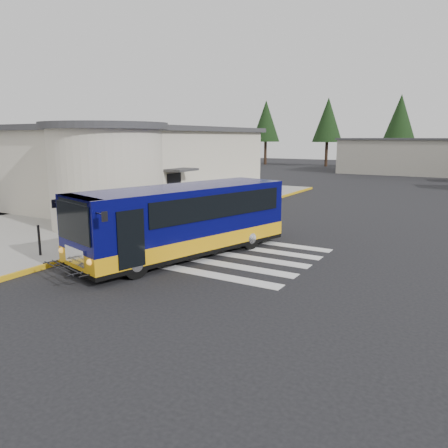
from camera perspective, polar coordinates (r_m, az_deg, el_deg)
The scene contains 9 objects.
ground at distance 17.14m, azimuth 0.94°, elevation -3.25°, with size 140.00×140.00×0.00m, color black.
sidewalk at distance 25.54m, azimuth -12.33°, elevation 1.50°, with size 10.00×34.00×0.15m, color gray.
curb_strip at distance 22.52m, azimuth -3.02°, elevation 0.46°, with size 0.12×34.00×0.16m, color gold.
station_building at distance 28.63m, azimuth -11.32°, elevation 7.59°, with size 12.70×18.70×4.80m.
crosswalk at distance 16.72m, azimuth -1.91°, elevation -3.60°, with size 8.00×5.35×0.01m.
transit_bus at distance 15.95m, azimuth -5.34°, elevation 0.11°, with size 4.96×9.33×2.56m.
pedestrian_a at distance 19.66m, azimuth -16.80°, elevation 1.23°, with size 0.64×0.42×1.76m, color black.
pedestrian_b at distance 20.12m, azimuth -16.03°, elevation 1.40°, with size 0.83×0.64×1.70m, color black.
bollard at distance 16.87m, azimuth -22.99°, elevation -1.96°, with size 0.09×0.09×1.09m, color black.
Camera 1 is at (8.16, -14.44, 4.30)m, focal length 35.00 mm.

